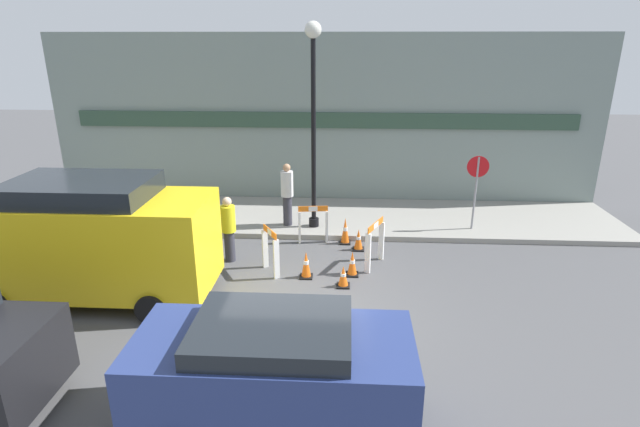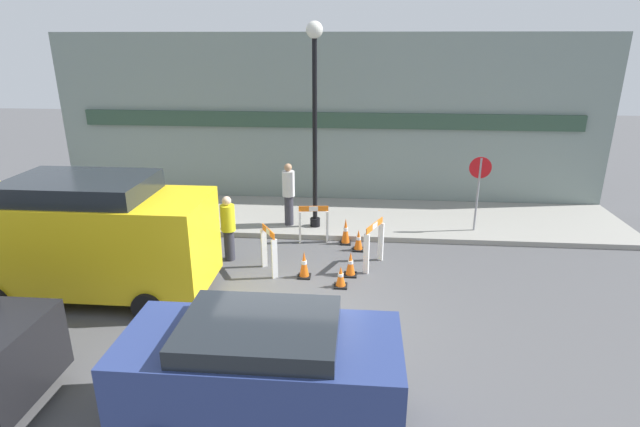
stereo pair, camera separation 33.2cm
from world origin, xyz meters
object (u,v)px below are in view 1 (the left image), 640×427
at_px(work_van, 88,235).
at_px(parked_car_1, 274,370).
at_px(streetlamp_post, 313,101).
at_px(person_worker, 229,227).
at_px(stop_sign, 477,181).
at_px(person_pedestrian, 287,192).

bearing_deg(work_van, parked_car_1, -39.37).
relative_size(streetlamp_post, person_worker, 3.33).
distance_m(stop_sign, work_van, 9.91).
distance_m(person_worker, person_pedestrian, 2.55).
bearing_deg(work_van, person_worker, 38.81).
xyz_separation_m(person_pedestrian, work_van, (-3.66, -4.23, 0.28)).
xyz_separation_m(person_worker, person_pedestrian, (1.19, 2.25, 0.24)).
bearing_deg(work_van, streetlamp_post, 43.21).
relative_size(streetlamp_post, stop_sign, 2.63).
distance_m(person_pedestrian, work_van, 5.60).
xyz_separation_m(streetlamp_post, work_van, (-4.43, -4.16, -2.30)).
relative_size(person_pedestrian, work_van, 0.36).
xyz_separation_m(person_worker, parked_car_1, (1.94, -5.61, 0.08)).
relative_size(stop_sign, work_van, 0.41).
bearing_deg(person_pedestrian, work_van, 77.25).
relative_size(parked_car_1, work_van, 0.75).
distance_m(parked_car_1, work_van, 5.73).
distance_m(streetlamp_post, work_van, 6.50).
bearing_deg(streetlamp_post, person_pedestrian, 174.90).
distance_m(stop_sign, parked_car_1, 9.09).
relative_size(person_worker, parked_car_1, 0.44).
relative_size(streetlamp_post, parked_car_1, 1.45).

